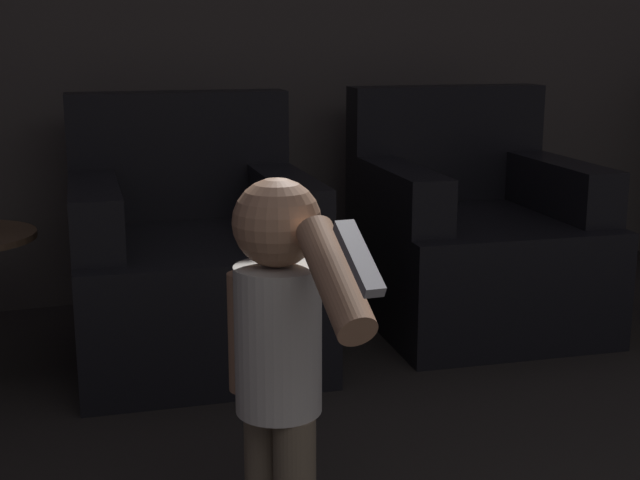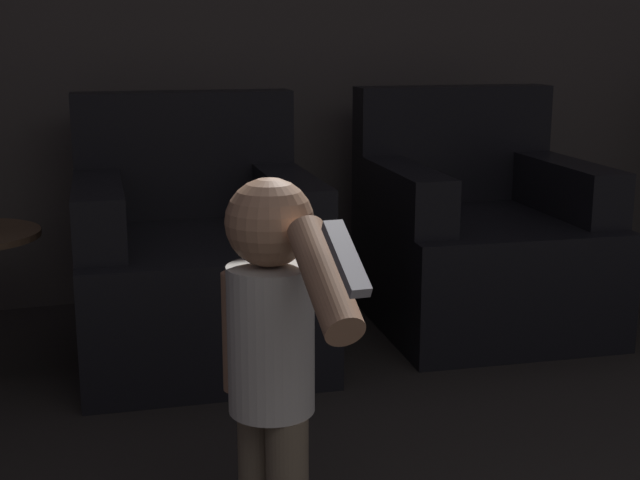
# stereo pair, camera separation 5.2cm
# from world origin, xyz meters

# --- Properties ---
(armchair_left) EXTENTS (0.87, 0.93, 0.90)m
(armchair_left) POSITION_xyz_m (-0.42, 3.76, 0.32)
(armchair_left) COLOR black
(armchair_left) RESTS_ON ground_plane
(armchair_right) EXTENTS (0.88, 0.94, 0.90)m
(armchair_right) POSITION_xyz_m (0.68, 3.76, 0.32)
(armchair_right) COLOR black
(armchair_right) RESTS_ON ground_plane
(person_toddler) EXTENTS (0.18, 0.55, 0.83)m
(person_toddler) POSITION_xyz_m (-0.50, 2.44, 0.49)
(person_toddler) COLOR brown
(person_toddler) RESTS_ON ground_plane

